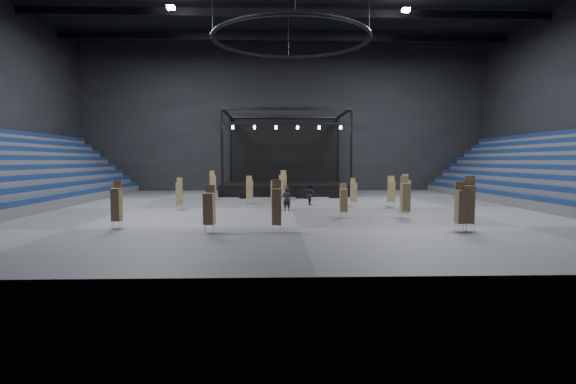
{
  "coord_description": "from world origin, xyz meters",
  "views": [
    {
      "loc": [
        -1.41,
        -35.06,
        3.71
      ],
      "look_at": [
        -0.31,
        -2.0,
        1.4
      ],
      "focal_mm": 28.0,
      "sensor_mm": 36.0,
      "label": 1
    }
  ],
  "objects_px": {
    "chair_stack_8": "(284,184)",
    "chair_stack_3": "(117,204)",
    "flight_case_right": "(335,194)",
    "chair_stack_6": "(354,192)",
    "flight_case_left": "(245,195)",
    "chair_stack_2": "(391,191)",
    "chair_stack_10": "(277,206)",
    "chair_stack_14": "(213,185)",
    "chair_stack_11": "(344,200)",
    "crew_member": "(311,194)",
    "chair_stack_0": "(281,187)",
    "chair_stack_15": "(405,197)",
    "man_center": "(287,199)",
    "flight_case_mid": "(303,194)",
    "chair_stack_5": "(179,193)",
    "chair_stack_13": "(274,194)",
    "chair_stack_9": "(406,192)",
    "chair_stack_1": "(461,206)",
    "chair_stack_4": "(470,203)",
    "stage": "(285,180)",
    "chair_stack_7": "(209,208)",
    "chair_stack_12": "(250,189)"
  },
  "relations": [
    {
      "from": "chair_stack_0",
      "to": "chair_stack_15",
      "type": "height_order",
      "value": "chair_stack_15"
    },
    {
      "from": "chair_stack_5",
      "to": "chair_stack_12",
      "type": "relative_size",
      "value": 1.01
    },
    {
      "from": "chair_stack_5",
      "to": "chair_stack_6",
      "type": "distance_m",
      "value": 13.81
    },
    {
      "from": "chair_stack_10",
      "to": "chair_stack_15",
      "type": "bearing_deg",
      "value": 33.7
    },
    {
      "from": "chair_stack_13",
      "to": "chair_stack_7",
      "type": "bearing_deg",
      "value": -113.67
    },
    {
      "from": "chair_stack_10",
      "to": "chair_stack_14",
      "type": "relative_size",
      "value": 0.99
    },
    {
      "from": "chair_stack_8",
      "to": "chair_stack_12",
      "type": "relative_size",
      "value": 1.16
    },
    {
      "from": "chair_stack_4",
      "to": "chair_stack_5",
      "type": "xyz_separation_m",
      "value": [
        -17.44,
        11.21,
        -0.25
      ]
    },
    {
      "from": "chair_stack_12",
      "to": "flight_case_left",
      "type": "bearing_deg",
      "value": 84.77
    },
    {
      "from": "chair_stack_6",
      "to": "chair_stack_11",
      "type": "distance_m",
      "value": 7.62
    },
    {
      "from": "chair_stack_7",
      "to": "chair_stack_9",
      "type": "height_order",
      "value": "chair_stack_9"
    },
    {
      "from": "chair_stack_9",
      "to": "chair_stack_15",
      "type": "xyz_separation_m",
      "value": [
        -1.32,
        -4.26,
        -0.0
      ]
    },
    {
      "from": "chair_stack_3",
      "to": "chair_stack_1",
      "type": "bearing_deg",
      "value": 0.19
    },
    {
      "from": "chair_stack_5",
      "to": "chair_stack_7",
      "type": "bearing_deg",
      "value": -69.03
    },
    {
      "from": "chair_stack_8",
      "to": "chair_stack_3",
      "type": "bearing_deg",
      "value": -121.54
    },
    {
      "from": "flight_case_right",
      "to": "chair_stack_5",
      "type": "bearing_deg",
      "value": -142.97
    },
    {
      "from": "flight_case_right",
      "to": "chair_stack_14",
      "type": "bearing_deg",
      "value": -174.12
    },
    {
      "from": "flight_case_mid",
      "to": "man_center",
      "type": "relative_size",
      "value": 0.71
    },
    {
      "from": "chair_stack_2",
      "to": "chair_stack_5",
      "type": "bearing_deg",
      "value": -168.73
    },
    {
      "from": "chair_stack_4",
      "to": "stage",
      "type": "bearing_deg",
      "value": 130.38
    },
    {
      "from": "chair_stack_5",
      "to": "chair_stack_12",
      "type": "distance_m",
      "value": 6.7
    },
    {
      "from": "flight_case_right",
      "to": "chair_stack_7",
      "type": "bearing_deg",
      "value": -113.91
    },
    {
      "from": "flight_case_mid",
      "to": "chair_stack_0",
      "type": "height_order",
      "value": "chair_stack_0"
    },
    {
      "from": "chair_stack_10",
      "to": "chair_stack_11",
      "type": "distance_m",
      "value": 7.21
    },
    {
      "from": "man_center",
      "to": "chair_stack_4",
      "type": "bearing_deg",
      "value": 154.61
    },
    {
      "from": "chair_stack_2",
      "to": "chair_stack_10",
      "type": "relative_size",
      "value": 0.91
    },
    {
      "from": "crew_member",
      "to": "chair_stack_13",
      "type": "bearing_deg",
      "value": 132.69
    },
    {
      "from": "flight_case_right",
      "to": "chair_stack_12",
      "type": "height_order",
      "value": "chair_stack_12"
    },
    {
      "from": "flight_case_right",
      "to": "chair_stack_14",
      "type": "height_order",
      "value": "chair_stack_14"
    },
    {
      "from": "chair_stack_6",
      "to": "chair_stack_9",
      "type": "distance_m",
      "value": 4.73
    },
    {
      "from": "flight_case_right",
      "to": "chair_stack_6",
      "type": "distance_m",
      "value": 8.2
    },
    {
      "from": "chair_stack_11",
      "to": "flight_case_mid",
      "type": "bearing_deg",
      "value": 97.77
    },
    {
      "from": "flight_case_left",
      "to": "chair_stack_1",
      "type": "xyz_separation_m",
      "value": [
        12.59,
        -21.14,
        0.98
      ]
    },
    {
      "from": "chair_stack_11",
      "to": "chair_stack_12",
      "type": "bearing_deg",
      "value": 125.47
    },
    {
      "from": "man_center",
      "to": "crew_member",
      "type": "distance_m",
      "value": 4.78
    },
    {
      "from": "flight_case_left",
      "to": "flight_case_right",
      "type": "height_order",
      "value": "flight_case_left"
    },
    {
      "from": "chair_stack_2",
      "to": "chair_stack_1",
      "type": "bearing_deg",
      "value": -81.62
    },
    {
      "from": "chair_stack_8",
      "to": "chair_stack_15",
      "type": "xyz_separation_m",
      "value": [
        7.49,
        -14.58,
        -0.04
      ]
    },
    {
      "from": "flight_case_mid",
      "to": "chair_stack_15",
      "type": "height_order",
      "value": "chair_stack_15"
    },
    {
      "from": "chair_stack_0",
      "to": "chair_stack_14",
      "type": "distance_m",
      "value": 6.66
    },
    {
      "from": "chair_stack_0",
      "to": "crew_member",
      "type": "xyz_separation_m",
      "value": [
        2.4,
        -4.62,
        -0.36
      ]
    },
    {
      "from": "chair_stack_10",
      "to": "chair_stack_14",
      "type": "height_order",
      "value": "chair_stack_14"
    },
    {
      "from": "flight_case_mid",
      "to": "chair_stack_9",
      "type": "bearing_deg",
      "value": -58.53
    },
    {
      "from": "chair_stack_15",
      "to": "flight_case_left",
      "type": "bearing_deg",
      "value": 123.22
    },
    {
      "from": "chair_stack_6",
      "to": "crew_member",
      "type": "height_order",
      "value": "chair_stack_6"
    },
    {
      "from": "chair_stack_12",
      "to": "chair_stack_10",
      "type": "bearing_deg",
      "value": -94.39
    },
    {
      "from": "chair_stack_2",
      "to": "chair_stack_6",
      "type": "distance_m",
      "value": 3.0
    },
    {
      "from": "chair_stack_3",
      "to": "chair_stack_13",
      "type": "relative_size",
      "value": 1.19
    },
    {
      "from": "chair_stack_9",
      "to": "flight_case_left",
      "type": "bearing_deg",
      "value": 129.33
    },
    {
      "from": "chair_stack_8",
      "to": "flight_case_left",
      "type": "bearing_deg",
      "value": 159.22
    }
  ]
}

